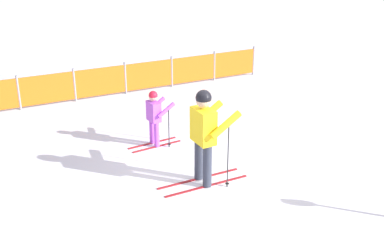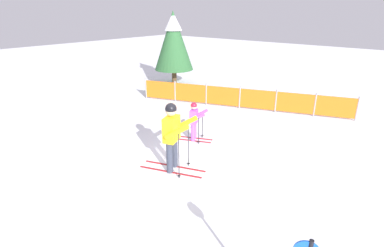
# 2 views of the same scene
# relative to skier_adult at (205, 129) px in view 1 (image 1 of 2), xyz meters

# --- Properties ---
(ground_plane) EXTENTS (60.00, 60.00, 0.00)m
(ground_plane) POSITION_rel_skier_adult_xyz_m (0.21, 0.18, -1.05)
(ground_plane) COLOR white
(skier_adult) EXTENTS (1.68, 0.99, 1.76)m
(skier_adult) POSITION_rel_skier_adult_xyz_m (0.00, 0.00, 0.00)
(skier_adult) COLOR maroon
(skier_adult) RESTS_ON ground_plane
(skier_child) EXTENTS (1.14, 0.74, 1.21)m
(skier_child) POSITION_rel_skier_adult_xyz_m (-0.76, 1.77, -0.34)
(skier_child) COLOR maroon
(skier_child) RESTS_ON ground_plane
(safety_fence) EXTENTS (8.10, 2.90, 0.90)m
(safety_fence) POSITION_rel_skier_adult_xyz_m (-1.34, 5.39, -0.60)
(safety_fence) COLOR gray
(safety_fence) RESTS_ON ground_plane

